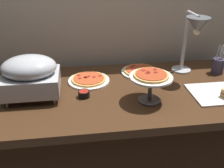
{
  "coord_description": "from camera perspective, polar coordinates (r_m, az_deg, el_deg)",
  "views": [
    {
      "loc": [
        -0.24,
        -1.47,
        1.57
      ],
      "look_at": [
        -0.03,
        0.0,
        0.81
      ],
      "focal_mm": 42.64,
      "sensor_mm": 36.0,
      "label": 1
    }
  ],
  "objects": [
    {
      "name": "sauce_cup_near",
      "position": [
        1.62,
        -6.05,
        -2.1
      ],
      "size": [
        0.07,
        0.07,
        0.04
      ],
      "color": "black",
      "rests_on": "buffet_table"
    },
    {
      "name": "pizza_plate_front",
      "position": [
        1.82,
        -5.0,
        0.93
      ],
      "size": [
        0.28,
        0.28,
        0.03
      ],
      "color": "white",
      "rests_on": "buffet_table"
    },
    {
      "name": "back_wall",
      "position": [
        2.02,
        -0.99,
        16.55
      ],
      "size": [
        4.4,
        0.04,
        2.4
      ],
      "primitive_type": "cube",
      "color": "#B7A893",
      "rests_on": "ground_plane"
    },
    {
      "name": "heat_lamp",
      "position": [
        1.82,
        17.3,
        10.84
      ],
      "size": [
        0.15,
        0.31,
        0.44
      ],
      "color": "#B7BABF",
      "rests_on": "buffet_table"
    },
    {
      "name": "utensil_holder",
      "position": [
        2.06,
        21.8,
        3.72
      ],
      "size": [
        0.08,
        0.08,
        0.23
      ],
      "color": "#383347",
      "rests_on": "buffet_table"
    },
    {
      "name": "buffet_table",
      "position": [
        1.9,
        1.06,
        -11.38
      ],
      "size": [
        1.9,
        0.84,
        0.76
      ],
      "color": "#422816",
      "rests_on": "ground_plane"
    },
    {
      "name": "pizza_plate_raised_stand",
      "position": [
        1.54,
        8.33,
        1.05
      ],
      "size": [
        0.25,
        0.25,
        0.18
      ],
      "color": "#595B60",
      "rests_on": "buffet_table"
    },
    {
      "name": "chafing_dish",
      "position": [
        1.63,
        -17.16,
        1.9
      ],
      "size": [
        0.33,
        0.26,
        0.26
      ],
      "color": "#B7BABF",
      "rests_on": "buffet_table"
    },
    {
      "name": "pizza_plate_center",
      "position": [
        1.94,
        6.1,
        2.72
      ],
      "size": [
        0.28,
        0.28,
        0.03
      ],
      "color": "white",
      "rests_on": "buffet_table"
    }
  ]
}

